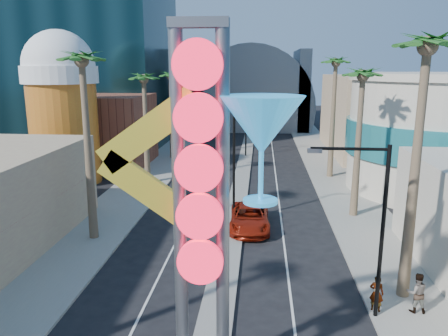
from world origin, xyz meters
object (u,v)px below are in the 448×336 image
neon_sign (226,191)px  pedestrian_b (417,293)px  pedestrian_a (377,293)px  red_pickup (250,218)px

neon_sign → pedestrian_b: neon_sign is taller
neon_sign → pedestrian_a: neon_sign is taller
red_pickup → pedestrian_b: size_ratio=3.10×
neon_sign → pedestrian_a: bearing=40.1°
red_pickup → pedestrian_b: 12.96m
pedestrian_a → pedestrian_b: pedestrian_b is taller
pedestrian_a → pedestrian_b: bearing=-155.0°
neon_sign → pedestrian_b: (8.28, 5.53, -6.21)m
pedestrian_b → neon_sign: bearing=34.9°
pedestrian_b → pedestrian_a: bearing=3.2°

